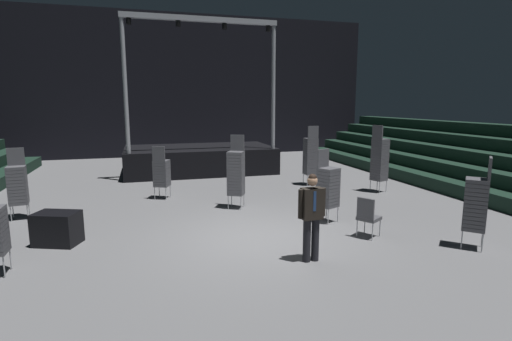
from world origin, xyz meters
The scene contains 13 objects.
ground_plane centered at (0.00, 0.00, -0.05)m, with size 22.00×30.00×0.10m, color slate.
arena_end_wall centered at (0.00, 15.00, 4.00)m, with size 22.00×0.30×8.00m, color black.
stage_riser centered at (0.00, 9.10, 0.65)m, with size 6.40×3.53×6.34m.
man_with_tie centered at (0.66, -1.61, 0.98)m, with size 0.57×0.24×1.73m.
chair_stack_front_left centered at (4.25, -1.92, 0.98)m, with size 0.62×0.62×1.96m.
chair_stack_front_right centered at (-1.87, 4.42, 0.86)m, with size 0.58×0.58×1.71m.
chair_stack_mid_left centered at (2.12, 0.67, 0.94)m, with size 0.58×0.58×1.88m.
chair_stack_mid_right centered at (5.39, 3.36, 1.15)m, with size 0.56×0.56×2.31m.
chair_stack_rear_left centered at (3.58, 5.09, 1.11)m, with size 0.44×0.44×2.22m.
chair_stack_rear_right centered at (0.16, 2.63, 1.07)m, with size 0.59×0.59×2.14m.
chair_stack_rear_centre centered at (-5.63, 3.16, 0.94)m, with size 0.50×0.50×1.88m.
equipment_road_case centered at (-4.28, 0.76, 0.36)m, with size 0.90×0.60×0.72m, color black.
loose_chair_near_man centered at (2.45, -0.71, 0.53)m, with size 0.61×0.61×0.95m.
Camera 1 is at (-2.38, -8.33, 3.06)m, focal length 27.64 mm.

